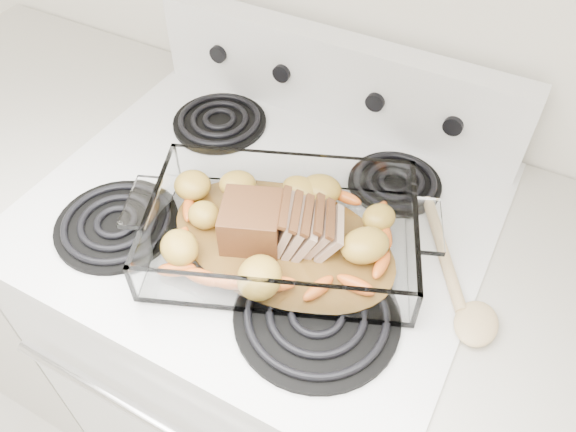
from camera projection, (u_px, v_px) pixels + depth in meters
The scene contains 6 objects.
electric_range at pixel (268, 337), 1.33m from camera, with size 0.78×0.70×1.12m.
counter_left at pixel (59, 239), 1.55m from camera, with size 0.58×0.68×0.93m.
baking_dish at pixel (282, 235), 0.91m from camera, with size 0.42×0.28×0.08m.
pork_roast at pixel (272, 222), 0.90m from camera, with size 0.19×0.09×0.08m.
roast_vegetables at pixel (291, 214), 0.93m from camera, with size 0.40×0.22×0.05m.
wooden_spoon at pixel (461, 290), 0.86m from camera, with size 0.19×0.25×0.02m.
Camera 1 is at (0.37, 1.07, 1.65)m, focal length 35.00 mm.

